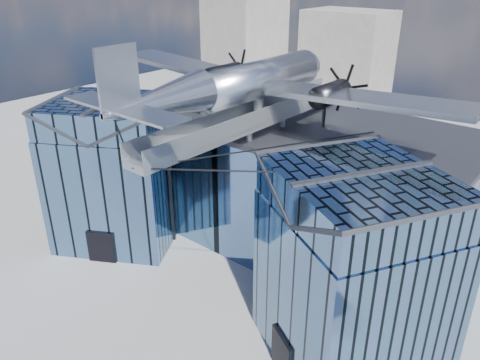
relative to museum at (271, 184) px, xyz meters
The scene contains 5 objects.
ground_plane 8.03m from the museum, 90.00° to the right, with size 120.00×120.00×0.00m, color gray.
museum is the anchor object (origin of this frame).
bg_towers 44.92m from the museum, 88.14° to the left, with size 77.00×24.50×26.00m.
tree_plaza_w 16.94m from the museum, 157.78° to the right, with size 4.84×4.84×5.91m.
tree_side_w 22.78m from the museum, behind, with size 3.97×3.97×4.73m.
Camera 1 is at (19.24, -20.99, 21.12)m, focal length 35.00 mm.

